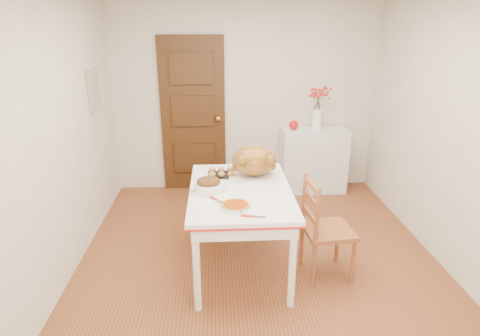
{
  "coord_description": "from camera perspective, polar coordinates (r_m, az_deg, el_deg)",
  "views": [
    {
      "loc": [
        -0.38,
        -3.32,
        2.21
      ],
      "look_at": [
        -0.19,
        0.02,
        0.99
      ],
      "focal_mm": 30.07,
      "sensor_mm": 36.0,
      "label": 1
    }
  ],
  "objects": [
    {
      "name": "drinking_glass",
      "position": [
        4.02,
        0.72,
        0.51
      ],
      "size": [
        0.09,
        0.09,
        0.12
      ],
      "primitive_type": "cylinder",
      "rotation": [
        0.0,
        0.0,
        -0.34
      ],
      "color": "white",
      "rests_on": "kitchen_table"
    },
    {
      "name": "wall_right",
      "position": [
        4.06,
        28.51,
        3.95
      ],
      "size": [
        0.0,
        4.0,
        2.5
      ],
      "primitive_type": "cube",
      "color": "beige",
      "rests_on": "ground"
    },
    {
      "name": "shaker_pair",
      "position": [
        4.03,
        3.86,
        0.31
      ],
      "size": [
        0.1,
        0.06,
        0.09
      ],
      "primitive_type": null,
      "rotation": [
        0.0,
        0.0,
        0.25
      ],
      "color": "white",
      "rests_on": "kitchen_table"
    },
    {
      "name": "berry_vase",
      "position": [
        5.38,
        10.96,
        8.3
      ],
      "size": [
        0.29,
        0.29,
        0.56
      ],
      "primitive_type": null,
      "color": "white",
      "rests_on": "sideboard"
    },
    {
      "name": "stuffing_dish",
      "position": [
        3.53,
        -4.48,
        -2.4
      ],
      "size": [
        0.38,
        0.34,
        0.12
      ],
      "primitive_type": null,
      "rotation": [
        0.0,
        0.0,
        0.37
      ],
      "color": "#4A2C13",
      "rests_on": "kitchen_table"
    },
    {
      "name": "sideboard",
      "position": [
        5.56,
        10.36,
        1.1
      ],
      "size": [
        0.87,
        0.39,
        0.87
      ],
      "primitive_type": "cube",
      "color": "silver",
      "rests_on": "floor"
    },
    {
      "name": "door_back",
      "position": [
        5.43,
        -6.67,
        7.39
      ],
      "size": [
        0.85,
        0.06,
        2.06
      ],
      "primitive_type": "cube",
      "color": "#3C210F",
      "rests_on": "ground"
    },
    {
      "name": "kitchen_table",
      "position": [
        3.76,
        0.05,
        -8.62
      ],
      "size": [
        0.92,
        1.34,
        0.81
      ],
      "primitive_type": null,
      "color": "white",
      "rests_on": "floor"
    },
    {
      "name": "apple",
      "position": [
        5.36,
        7.64,
        6.08
      ],
      "size": [
        0.12,
        0.12,
        0.12
      ],
      "primitive_type": "sphere",
      "color": "red",
      "rests_on": "sideboard"
    },
    {
      "name": "floor",
      "position": [
        4.01,
        2.77,
        -13.4
      ],
      "size": [
        3.5,
        4.0,
        0.0
      ],
      "primitive_type": "cube",
      "color": "brown",
      "rests_on": "ground"
    },
    {
      "name": "chair_oak",
      "position": [
        3.72,
        12.41,
        -8.32
      ],
      "size": [
        0.46,
        0.46,
        0.95
      ],
      "primitive_type": null,
      "rotation": [
        0.0,
        0.0,
        1.66
      ],
      "color": "brown",
      "rests_on": "floor"
    },
    {
      "name": "wall_front",
      "position": [
        1.68,
        10.88,
        -15.19
      ],
      "size": [
        3.5,
        0.0,
        2.5
      ],
      "primitive_type": "cube",
      "color": "beige",
      "rests_on": "ground"
    },
    {
      "name": "photo_board",
      "position": [
        4.77,
        -20.04,
        10.33
      ],
      "size": [
        0.03,
        0.35,
        0.45
      ],
      "primitive_type": "cube",
      "color": "beige",
      "rests_on": "ground"
    },
    {
      "name": "pumpkin_pie",
      "position": [
        3.22,
        -0.62,
        -5.33
      ],
      "size": [
        0.26,
        0.26,
        0.05
      ],
      "primitive_type": "cylinder",
      "rotation": [
        0.0,
        0.0,
        0.11
      ],
      "color": "#913403",
      "rests_on": "kitchen_table"
    },
    {
      "name": "pie_server",
      "position": [
        3.09,
        1.92,
        -6.88
      ],
      "size": [
        0.2,
        0.09,
        0.01
      ],
      "primitive_type": null,
      "rotation": [
        0.0,
        0.0,
        -0.21
      ],
      "color": "silver",
      "rests_on": "kitchen_table"
    },
    {
      "name": "rolls_tray",
      "position": [
        3.88,
        -2.66,
        -0.65
      ],
      "size": [
        0.26,
        0.21,
        0.07
      ],
      "primitive_type": null,
      "rotation": [
        0.0,
        0.0,
        0.04
      ],
      "color": "#A66838",
      "rests_on": "kitchen_table"
    },
    {
      "name": "carving_knife",
      "position": [
        3.34,
        -2.95,
        -4.71
      ],
      "size": [
        0.19,
        0.22,
        0.01
      ],
      "primitive_type": null,
      "rotation": [
        0.0,
        0.0,
        -0.89
      ],
      "color": "silver",
      "rests_on": "kitchen_table"
    },
    {
      "name": "wall_left",
      "position": [
        3.72,
        -24.81,
        3.23
      ],
      "size": [
        0.0,
        4.0,
        2.5
      ],
      "primitive_type": "cube",
      "color": "beige",
      "rests_on": "ground"
    },
    {
      "name": "turkey_platter",
      "position": [
        3.79,
        2.04,
        0.79
      ],
      "size": [
        0.54,
        0.45,
        0.31
      ],
      "primitive_type": null,
      "rotation": [
        0.0,
        0.0,
        -0.14
      ],
      "color": "#955C1C",
      "rests_on": "kitchen_table"
    },
    {
      "name": "wall_back",
      "position": [
        5.42,
        0.77,
        9.87
      ],
      "size": [
        3.5,
        0.0,
        2.5
      ],
      "primitive_type": "cube",
      "color": "beige",
      "rests_on": "ground"
    }
  ]
}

